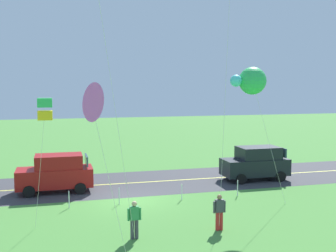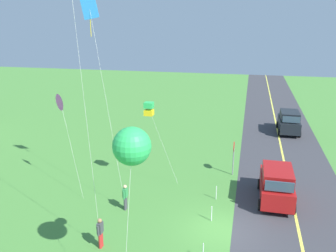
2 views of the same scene
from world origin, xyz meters
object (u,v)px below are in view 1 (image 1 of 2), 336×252
Objects in this scene: car_suv_foreground at (56,173)px; car_parked_west_near at (256,163)px; person_adult_companion at (134,219)px; kite_yellow_high at (251,81)px; person_adult_near at (219,211)px; kite_pink_drift at (91,102)px; kite_green_far at (45,109)px.

car_suv_foreground is 1.00× the size of car_parked_west_near.
person_adult_companion is 9.16m from kite_yellow_high.
car_suv_foreground is 11.14m from person_adult_near.
person_adult_companion is at bearing 90.16° from person_adult_near.
car_suv_foreground is 14.55m from kite_pink_drift.
kite_green_far is at bearing 85.42° from person_adult_near.
kite_pink_drift reaches higher than car_suv_foreground.
car_suv_foreground is at bearing -36.46° from person_adult_companion.
kite_green_far is 0.91× the size of kite_pink_drift.
person_adult_companion is 5.72m from kite_green_far.
kite_pink_drift reaches higher than car_parked_west_near.
person_adult_near is 0.22× the size of kite_yellow_high.
car_parked_west_near is 0.68× the size of kite_pink_drift.
person_adult_near and person_adult_companion have the same top height.
car_parked_west_near reaches higher than person_adult_near.
person_adult_near is 0.25× the size of kite_pink_drift.
car_parked_west_near is 13.13m from person_adult_companion.
kite_pink_drift is (5.84, 5.00, 5.01)m from person_adult_near.
person_adult_companion is at bearing -112.62° from kite_pink_drift.
car_suv_foreground is 12.60m from kite_yellow_high.
car_suv_foreground is 9.29m from kite_green_far.
car_suv_foreground reaches higher than person_adult_near.
car_suv_foreground reaches higher than person_adult_companion.
kite_green_far is at bearing 25.06° from person_adult_companion.
person_adult_near is at bearing 45.06° from kite_yellow_high.
car_parked_west_near is at bearing 179.40° from car_suv_foreground.
kite_pink_drift is at bearing 129.67° from person_adult_near.
person_adult_near is 3.79m from person_adult_companion.
kite_yellow_high is at bearing 148.52° from car_suv_foreground.
kite_pink_drift is at bearing 42.07° from kite_yellow_high.
kite_pink_drift is (2.05, 4.93, 5.01)m from person_adult_companion.
kite_pink_drift is at bearing 48.71° from car_parked_west_near.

